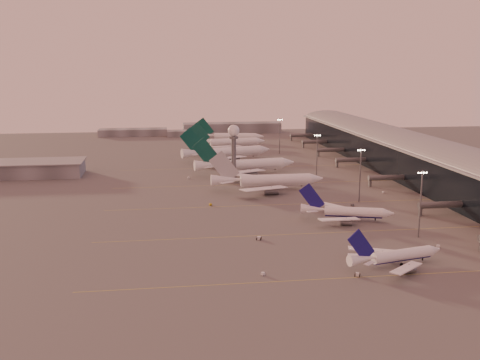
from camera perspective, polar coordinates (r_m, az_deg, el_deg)
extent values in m
plane|color=#4C4A4A|center=(199.34, 2.32, -6.52)|extent=(700.00, 700.00, 0.00)
cube|color=gold|center=(175.66, 14.21, -9.43)|extent=(180.00, 0.25, 0.02)
cube|color=gold|center=(215.64, 9.75, -5.26)|extent=(180.00, 0.25, 0.02)
cube|color=gold|center=(257.29, 6.74, -2.40)|extent=(180.00, 0.25, 0.02)
cube|color=gold|center=(299.91, 4.59, -0.34)|extent=(180.00, 0.25, 0.02)
cube|color=gold|center=(347.96, 2.82, 1.35)|extent=(180.00, 0.25, 0.02)
cube|color=black|center=(332.87, 17.47, 1.93)|extent=(36.00, 360.00, 18.00)
cylinder|color=gray|center=(331.55, 17.56, 3.46)|extent=(10.08, 360.00, 10.08)
cube|color=gray|center=(331.52, 17.57, 3.49)|extent=(40.00, 362.00, 0.80)
cylinder|color=#5B5D63|center=(250.43, 19.95, -2.37)|extent=(22.00, 2.80, 2.80)
cube|color=#5B5D63|center=(246.51, 17.86, -2.99)|extent=(1.20, 1.20, 4.40)
cylinder|color=#5B5D63|center=(301.57, 14.87, 0.24)|extent=(22.00, 2.80, 2.80)
cube|color=#5B5D63|center=(298.32, 13.08, -0.24)|extent=(1.20, 1.20, 4.40)
cylinder|color=#5B5D63|center=(352.96, 11.40, 2.02)|extent=(22.00, 2.80, 2.80)
cube|color=#5B5D63|center=(350.19, 9.84, 1.62)|extent=(1.20, 1.20, 4.40)
cylinder|color=#5B5D63|center=(392.33, 9.39, 3.05)|extent=(22.00, 2.80, 2.80)
cube|color=#5B5D63|center=(389.84, 7.98, 2.69)|extent=(1.20, 1.20, 4.40)
cylinder|color=#5B5D63|center=(432.20, 7.75, 3.88)|extent=(22.00, 2.80, 2.80)
cube|color=#5B5D63|center=(429.94, 6.46, 3.56)|extent=(1.20, 1.20, 4.40)
cylinder|color=#5B5D63|center=(470.52, 6.45, 4.54)|extent=(22.00, 2.80, 2.80)
cube|color=#5B5D63|center=(468.44, 5.25, 4.25)|extent=(1.20, 1.20, 4.40)
cube|color=slate|center=(342.46, -22.33, 1.00)|extent=(80.00, 25.00, 8.00)
cube|color=gray|center=(341.77, -22.38, 1.69)|extent=(82.00, 27.00, 0.60)
cylinder|color=#5B5D63|center=(313.02, -0.65, 2.25)|extent=(2.60, 2.60, 22.00)
cylinder|color=#5B5D63|center=(311.34, -0.65, 4.34)|extent=(5.20, 5.20, 1.20)
sphere|color=white|center=(310.87, -0.65, 5.05)|extent=(6.40, 6.40, 6.40)
cylinder|color=#5B5D63|center=(310.47, -0.65, 5.73)|extent=(0.16, 0.16, 2.00)
cylinder|color=#5B5D63|center=(213.65, 17.86, -2.35)|extent=(0.56, 0.56, 25.00)
cube|color=#5B5D63|center=(211.19, 18.06, 0.81)|extent=(3.60, 0.25, 0.25)
sphere|color=#FFEABF|center=(210.61, 17.69, 0.69)|extent=(0.56, 0.56, 0.56)
sphere|color=#FFEABF|center=(211.04, 17.93, 0.70)|extent=(0.56, 0.56, 0.56)
sphere|color=#FFEABF|center=(211.48, 18.18, 0.70)|extent=(0.56, 0.56, 0.56)
sphere|color=#FFEABF|center=(211.91, 18.42, 0.71)|extent=(0.56, 0.56, 0.56)
cylinder|color=#5B5D63|center=(261.97, 12.11, 0.47)|extent=(0.56, 0.56, 25.00)
cube|color=#5B5D63|center=(259.96, 12.22, 3.06)|extent=(3.60, 0.25, 0.25)
sphere|color=#FFEABF|center=(259.51, 11.90, 2.97)|extent=(0.56, 0.56, 0.56)
sphere|color=#FFEABF|center=(259.85, 12.11, 2.98)|extent=(0.56, 0.56, 0.56)
sphere|color=#FFEABF|center=(260.19, 12.32, 2.98)|extent=(0.56, 0.56, 0.56)
sphere|color=#FFEABF|center=(260.54, 12.52, 2.98)|extent=(0.56, 0.56, 0.56)
cylinder|color=#5B5D63|center=(311.98, 7.82, 2.39)|extent=(0.56, 0.56, 25.00)
cube|color=#5B5D63|center=(310.30, 7.88, 4.58)|extent=(3.60, 0.25, 0.25)
sphere|color=#FFEABF|center=(309.95, 7.61, 4.50)|extent=(0.56, 0.56, 0.56)
sphere|color=#FFEABF|center=(310.22, 7.79, 4.50)|extent=(0.56, 0.56, 0.56)
sphere|color=#FFEABF|center=(310.49, 7.97, 4.50)|extent=(0.56, 0.56, 0.56)
sphere|color=#FFEABF|center=(310.76, 8.15, 4.50)|extent=(0.56, 0.56, 0.56)
cylinder|color=#5B5D63|center=(398.05, 4.05, 4.46)|extent=(0.56, 0.56, 25.00)
cube|color=#5B5D63|center=(396.73, 4.08, 6.18)|extent=(3.60, 0.25, 0.25)
sphere|color=#FFEABF|center=(396.46, 3.86, 6.12)|extent=(0.56, 0.56, 0.56)
sphere|color=#FFEABF|center=(396.67, 4.01, 6.12)|extent=(0.56, 0.56, 0.56)
sphere|color=#FFEABF|center=(396.87, 4.15, 6.12)|extent=(0.56, 0.56, 0.56)
sphere|color=#FFEABF|center=(397.08, 4.29, 6.12)|extent=(0.56, 0.56, 0.56)
cube|color=slate|center=(510.45, -10.81, 4.79)|extent=(60.00, 18.00, 6.00)
cube|color=slate|center=(523.47, -0.84, 5.33)|extent=(90.00, 20.00, 9.00)
cube|color=slate|center=(500.49, -5.12, 4.76)|extent=(40.00, 15.00, 5.00)
cylinder|color=white|center=(185.46, 16.15, -7.44)|extent=(21.37, 8.35, 3.59)
cylinder|color=navy|center=(185.72, 16.14, -7.68)|extent=(20.73, 7.28, 2.59)
cone|color=white|center=(193.10, 19.16, -6.87)|extent=(4.80, 4.44, 3.59)
cone|color=white|center=(176.96, 12.25, -8.01)|extent=(9.44, 5.53, 3.59)
cube|color=white|center=(176.08, 16.53, -8.71)|extent=(13.81, 12.74, 1.13)
cylinder|color=slate|center=(179.69, 16.75, -8.87)|extent=(4.51, 3.21, 2.34)
cube|color=slate|center=(179.35, 16.77, -8.57)|extent=(0.33, 0.30, 1.44)
cube|color=white|center=(189.46, 13.26, -7.08)|extent=(15.67, 7.30, 1.13)
cylinder|color=slate|center=(189.80, 14.24, -7.62)|extent=(4.51, 3.21, 2.34)
cube|color=slate|center=(189.47, 14.26, -7.33)|extent=(0.33, 0.30, 1.44)
cube|color=navy|center=(175.30, 12.20, -6.67)|extent=(9.68, 2.59, 10.71)
cube|color=white|center=(173.78, 13.01, -8.39)|extent=(4.13, 3.77, 0.24)
cube|color=white|center=(180.16, 11.55, -7.60)|extent=(4.32, 2.39, 0.24)
cylinder|color=black|center=(191.05, 18.05, -7.77)|extent=(0.47, 0.47, 0.95)
cylinder|color=black|center=(186.82, 15.30, -8.04)|extent=(1.12, 0.70, 1.04)
cylinder|color=black|center=(183.71, 16.08, -8.42)|extent=(1.12, 0.70, 1.04)
cylinder|color=white|center=(231.73, 11.44, -3.32)|extent=(23.16, 10.79, 3.93)
cylinder|color=navy|center=(231.95, 11.43, -3.53)|extent=(22.38, 9.60, 2.83)
cone|color=white|center=(232.58, 14.83, -3.42)|extent=(5.45, 5.10, 3.93)
cone|color=white|center=(231.65, 7.39, -3.06)|extent=(10.41, 6.69, 3.93)
cube|color=white|center=(222.46, 10.03, -4.08)|extent=(17.10, 6.76, 1.23)
cylinder|color=slate|center=(225.19, 10.73, -4.38)|extent=(5.03, 3.79, 2.55)
cube|color=slate|center=(224.89, 10.74, -4.11)|extent=(0.37, 0.34, 1.57)
cube|color=white|center=(241.14, 10.03, -2.84)|extent=(14.40, 14.65, 1.23)
cylinder|color=slate|center=(239.42, 10.69, -3.42)|extent=(5.03, 3.79, 2.55)
cube|color=slate|center=(239.13, 10.70, -3.16)|extent=(0.37, 0.34, 1.57)
cube|color=navy|center=(230.49, 7.30, -1.89)|extent=(10.37, 3.64, 11.70)
cube|color=white|center=(227.31, 7.35, -3.32)|extent=(4.66, 2.29, 0.26)
cube|color=white|center=(235.94, 7.45, -2.76)|extent=(4.38, 4.30, 0.26)
cylinder|color=black|center=(232.87, 13.57, -4.03)|extent=(0.52, 0.52, 1.03)
cylinder|color=black|center=(234.55, 10.95, -3.78)|extent=(1.24, 0.84, 1.14)
cylinder|color=black|center=(230.17, 10.96, -4.08)|extent=(1.24, 0.84, 1.14)
cylinder|color=white|center=(284.11, 3.63, -0.21)|extent=(35.64, 5.69, 5.57)
cylinder|color=white|center=(284.37, 3.62, -0.45)|extent=(34.92, 4.13, 4.01)
cone|color=white|center=(289.12, 7.76, -0.08)|extent=(6.91, 5.59, 5.57)
cone|color=white|center=(280.00, -1.44, -0.22)|extent=(14.96, 5.62, 5.57)
cube|color=white|center=(268.47, 2.45, -1.11)|extent=(25.33, 17.30, 1.65)
cylinder|color=slate|center=(273.13, 3.20, -1.38)|extent=(6.91, 3.64, 3.62)
cube|color=slate|center=(272.84, 3.20, -1.12)|extent=(0.27, 0.23, 2.23)
cube|color=white|center=(296.99, 1.40, 0.14)|extent=(25.38, 17.17, 1.65)
cylinder|color=slate|center=(294.81, 2.34, -0.40)|extent=(6.91, 3.64, 3.62)
cube|color=slate|center=(294.55, 2.34, -0.16)|extent=(0.27, 0.23, 2.23)
cube|color=#B3B6BC|center=(278.64, -1.60, 1.10)|extent=(15.43, 0.37, 16.52)
cube|color=white|center=(273.24, -1.34, -0.49)|extent=(7.33, 5.36, 0.22)
cube|color=white|center=(286.65, -1.66, 0.09)|extent=(7.33, 5.33, 0.22)
cylinder|color=black|center=(287.84, 6.26, -0.79)|extent=(0.45, 0.45, 0.90)
cylinder|color=black|center=(286.15, 2.97, -0.80)|extent=(0.99, 0.45, 0.99)
cylinder|color=black|center=(282.37, 3.13, -0.97)|extent=(0.99, 0.45, 0.99)
cylinder|color=white|center=(325.94, 1.25, 1.42)|extent=(37.61, 11.13, 5.99)
cylinder|color=white|center=(326.18, 1.25, 1.18)|extent=(36.64, 9.36, 4.31)
cone|color=white|center=(333.07, 4.90, 1.60)|extent=(7.96, 6.94, 5.99)
cone|color=white|center=(319.12, -3.28, 1.32)|extent=(16.26, 8.11, 5.99)
cube|color=white|center=(308.83, 0.48, 0.65)|extent=(25.48, 20.92, 1.77)
cylinder|color=slate|center=(314.06, 1.09, 0.37)|extent=(7.66, 4.86, 3.89)
cube|color=slate|center=(313.79, 1.09, 0.63)|extent=(0.34, 0.30, 2.40)
cube|color=white|center=(338.41, -1.01, 1.62)|extent=(27.48, 15.08, 1.77)
cylinder|color=slate|center=(336.53, -0.10, 1.14)|extent=(7.66, 4.86, 3.89)
cube|color=slate|center=(336.28, -0.10, 1.37)|extent=(0.34, 0.30, 2.40)
cube|color=#083F36|center=(317.75, -3.43, 2.58)|extent=(16.37, 2.66, 17.73)
cube|color=white|center=(312.14, -3.03, 1.11)|extent=(7.47, 6.26, 0.26)
cube|color=white|center=(325.95, -3.60, 1.56)|extent=(7.67, 4.78, 0.26)
cylinder|color=black|center=(331.00, 3.58, 0.90)|extent=(0.52, 0.52, 1.03)
cylinder|color=black|center=(327.89, 0.63, 0.83)|extent=(1.20, 0.67, 1.14)
cylinder|color=black|center=(323.62, 0.86, 0.68)|extent=(1.20, 0.67, 1.14)
cylinder|color=white|center=(372.05, -0.70, 2.72)|extent=(38.81, 16.26, 6.22)
cylinder|color=white|center=(372.27, -0.70, 2.51)|extent=(37.60, 14.38, 4.48)
cone|color=white|center=(381.39, 2.49, 2.93)|extent=(8.85, 7.98, 6.22)
cone|color=white|center=(362.40, -4.70, 2.57)|extent=(17.24, 10.30, 6.22)
cube|color=white|center=(353.85, -1.11, 2.08)|extent=(24.77, 23.95, 1.84)
cylinder|color=slate|center=(359.55, -0.64, 1.82)|extent=(8.27, 5.88, 4.04)
cube|color=slate|center=(359.30, -0.65, 2.05)|extent=(0.38, 0.34, 2.49)
cube|color=white|center=(383.68, -2.95, 2.82)|extent=(28.72, 12.41, 1.84)
cylinder|color=slate|center=(382.20, -2.08, 2.40)|extent=(8.27, 5.88, 4.04)
cube|color=slate|center=(381.97, -2.08, 2.62)|extent=(0.38, 0.34, 2.49)
cube|color=#083F36|center=(361.06, -4.84, 3.72)|extent=(16.58, 4.92, 18.40)
cube|color=white|center=(355.32, -4.36, 2.42)|extent=(7.44, 7.04, 0.27)
cube|color=white|center=(369.29, -5.11, 2.76)|extent=(7.85, 4.12, 0.27)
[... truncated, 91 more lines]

